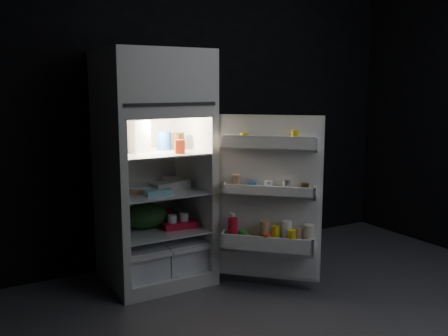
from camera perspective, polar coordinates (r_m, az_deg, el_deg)
floor at (r=3.41m, az=12.02°, el=-17.30°), size 4.00×3.40×0.00m
wall_back at (r=4.45m, az=-2.28°, el=7.23°), size 4.00×0.00×2.70m
refrigerator at (r=3.87m, az=-8.18°, el=0.94°), size 0.76×0.71×1.78m
fridge_door at (r=3.67m, az=5.26°, el=-3.78°), size 0.65×0.64×1.22m
milk_jug at (r=3.79m, az=-9.74°, el=3.62°), size 0.15×0.15×0.24m
mayo_jar at (r=3.90m, az=-6.83°, el=3.12°), size 0.11×0.11×0.14m
jam_jar at (r=3.90m, az=-5.24°, el=3.08°), size 0.12×0.12×0.13m
amber_bottle at (r=3.87m, az=-11.61°, el=3.54°), size 0.10×0.10×0.22m
small_carton at (r=3.68m, az=-5.09°, el=2.46°), size 0.08×0.07×0.10m
egg_carton at (r=3.84m, az=-6.19°, el=-2.04°), size 0.34×0.20×0.07m
pie at (r=3.87m, az=-9.54°, el=-2.24°), size 0.37×0.37×0.04m
flat_package at (r=3.69m, az=-7.50°, el=-2.77°), size 0.20×0.10×0.04m
wrapped_pkg at (r=4.11m, az=-6.09°, el=-1.40°), size 0.13×0.11×0.05m
produce_bag at (r=3.93m, az=-9.05°, el=-5.37°), size 0.43×0.39×0.20m
yogurt_tray at (r=3.92m, az=-5.13°, el=-6.46°), size 0.27×0.17×0.05m
small_can_red at (r=4.16m, az=-6.36°, el=-5.24°), size 0.06×0.06×0.09m
small_can_silver at (r=4.15m, az=-5.25°, el=-5.27°), size 0.07×0.07×0.09m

